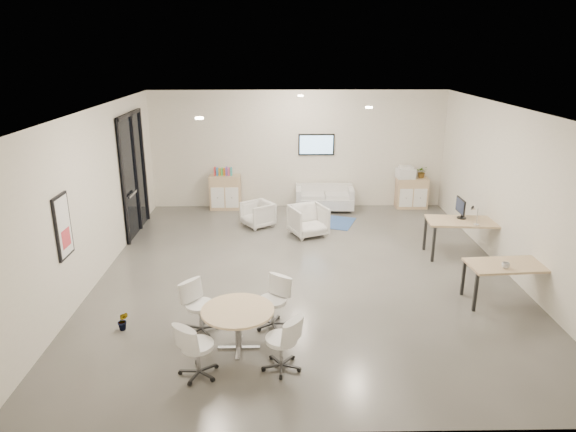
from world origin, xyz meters
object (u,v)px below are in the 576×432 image
(desk_front, at_px, (509,268))
(loveseat, at_px, (324,199))
(desk_rear, at_px, (464,224))
(sideboard_right, at_px, (412,193))
(armchair_left, at_px, (258,213))
(sideboard_left, at_px, (225,192))
(armchair_right, at_px, (308,219))
(round_table, at_px, (238,315))

(desk_front, bearing_deg, loveseat, 112.11)
(desk_rear, bearing_deg, loveseat, 134.18)
(sideboard_right, bearing_deg, armchair_left, -160.46)
(sideboard_left, relative_size, sideboard_right, 1.11)
(loveseat, height_order, desk_rear, desk_rear)
(sideboard_right, bearing_deg, loveseat, -176.19)
(armchair_left, bearing_deg, sideboard_right, 74.85)
(loveseat, xyz_separation_m, desk_front, (2.71, -5.46, 0.34))
(desk_rear, xyz_separation_m, desk_front, (0.05, -2.15, -0.05))
(sideboard_left, xyz_separation_m, desk_front, (5.43, -5.61, 0.18))
(armchair_right, xyz_separation_m, round_table, (-1.30, -4.84, 0.17))
(sideboard_right, height_order, desk_rear, sideboard_right)
(desk_rear, height_order, round_table, desk_rear)
(desk_rear, xyz_separation_m, round_table, (-4.51, -3.53, -0.15))
(desk_front, relative_size, round_table, 1.35)
(loveseat, relative_size, desk_front, 1.09)
(armchair_right, relative_size, desk_front, 0.55)
(armchair_right, xyz_separation_m, desk_rear, (3.21, -1.31, 0.31))
(desk_front, bearing_deg, desk_rear, 86.96)
(desk_front, bearing_deg, armchair_right, 129.01)
(loveseat, distance_m, desk_rear, 4.26)
(loveseat, relative_size, round_table, 1.48)
(sideboard_left, distance_m, armchair_right, 3.05)
(sideboard_right, xyz_separation_m, armchair_right, (-2.99, -2.16, -0.03))
(loveseat, relative_size, armchair_right, 1.99)
(sideboard_right, bearing_deg, desk_front, -87.23)
(desk_rear, relative_size, desk_front, 1.09)
(sideboard_left, distance_m, desk_rear, 6.40)
(loveseat, bearing_deg, desk_rear, -48.88)
(armchair_left, bearing_deg, armchair_right, 26.98)
(sideboard_left, height_order, round_table, sideboard_left)
(sideboard_right, distance_m, armchair_right, 3.69)
(sideboard_right, relative_size, round_table, 0.80)
(sideboard_left, xyz_separation_m, desk_rear, (5.38, -3.45, 0.24))
(loveseat, xyz_separation_m, round_table, (-1.85, -6.84, 0.25))
(armchair_right, xyz_separation_m, desk_front, (3.26, -3.46, 0.26))
(sideboard_left, relative_size, desk_rear, 0.60)
(desk_rear, bearing_deg, armchair_left, 161.40)
(sideboard_left, bearing_deg, armchair_left, -57.53)
(sideboard_right, distance_m, desk_rear, 3.48)
(sideboard_left, relative_size, loveseat, 0.60)
(sideboard_left, bearing_deg, armchair_right, -44.67)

